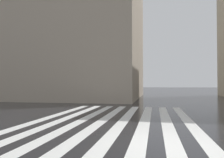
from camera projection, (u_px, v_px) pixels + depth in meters
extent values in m
plane|color=black|center=(162.00, 144.00, 6.47)|extent=(220.00, 220.00, 0.00)
cube|color=silver|center=(189.00, 122.00, 10.14)|extent=(13.00, 0.50, 0.01)
cube|color=silver|center=(166.00, 122.00, 10.33)|extent=(13.00, 0.50, 0.01)
cube|color=silver|center=(145.00, 121.00, 10.52)|extent=(13.00, 0.50, 0.01)
cube|color=silver|center=(124.00, 120.00, 10.71)|extent=(13.00, 0.50, 0.01)
cube|color=silver|center=(104.00, 120.00, 10.90)|extent=(13.00, 0.50, 0.01)
cube|color=silver|center=(84.00, 119.00, 11.10)|extent=(13.00, 0.50, 0.01)
cube|color=silver|center=(66.00, 118.00, 11.29)|extent=(13.00, 0.50, 0.01)
cube|color=silver|center=(48.00, 118.00, 11.48)|extent=(13.00, 0.50, 0.01)
cube|color=tan|center=(63.00, 20.00, 30.18)|extent=(18.01, 20.61, 21.07)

